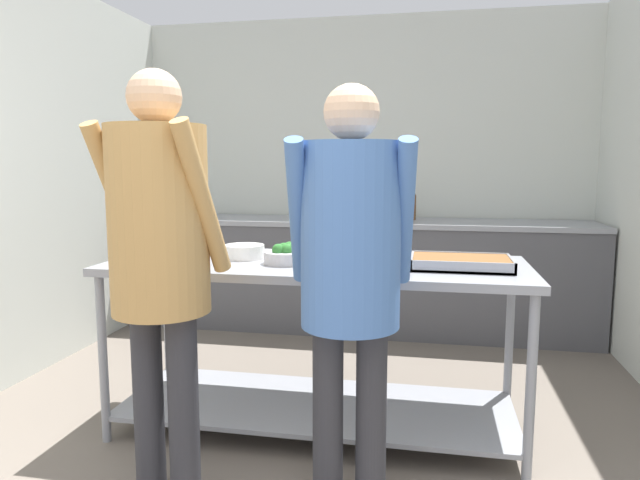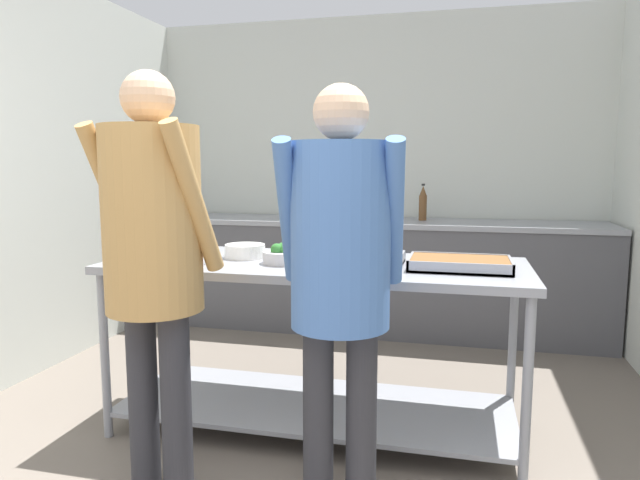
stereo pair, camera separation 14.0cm
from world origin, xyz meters
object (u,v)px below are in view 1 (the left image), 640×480
object	(u,v)px
guest_serving_left	(351,257)
guest_serving_right	(160,243)
plate_stack	(244,252)
serving_tray_vegetables	(360,259)
broccoli_bowl	(286,255)
water_bottle	(412,203)
sauce_pan	(165,253)
serving_tray_roast	(461,263)

from	to	relation	value
guest_serving_left	guest_serving_right	size ratio (longest dim) A/B	0.96
plate_stack	serving_tray_vegetables	size ratio (longest dim) A/B	0.51
broccoli_bowl	guest_serving_left	world-z (taller)	guest_serving_left
water_bottle	plate_stack	bearing A→B (deg)	-112.90
guest_serving_left	sauce_pan	bearing A→B (deg)	153.23
sauce_pan	plate_stack	xyz separation A→B (m)	(0.35, 0.21, -0.01)
broccoli_bowl	serving_tray_vegetables	size ratio (longest dim) A/B	0.51
broccoli_bowl	guest_serving_left	bearing A→B (deg)	-55.75
plate_stack	serving_tray_vegetables	bearing A→B (deg)	-4.10
sauce_pan	serving_tray_vegetables	size ratio (longest dim) A/B	0.94
broccoli_bowl	serving_tray_roast	bearing A→B (deg)	3.14
sauce_pan	guest_serving_left	distance (m)	1.15
plate_stack	guest_serving_left	bearing A→B (deg)	-47.17
serving_tray_roast	guest_serving_left	xyz separation A→B (m)	(-0.44, -0.65, 0.12)
serving_tray_roast	guest_serving_left	size ratio (longest dim) A/B	0.28
plate_stack	serving_tray_roast	distance (m)	1.12
guest_serving_left	water_bottle	size ratio (longest dim) A/B	5.61
plate_stack	guest_serving_right	world-z (taller)	guest_serving_right
serving_tray_vegetables	water_bottle	bearing A→B (deg)	84.53
water_bottle	broccoli_bowl	bearing A→B (deg)	-105.19
broccoli_bowl	sauce_pan	bearing A→B (deg)	-171.45
broccoli_bowl	water_bottle	world-z (taller)	water_bottle
plate_stack	water_bottle	size ratio (longest dim) A/B	0.75
broccoli_bowl	water_bottle	xyz separation A→B (m)	(0.55, 2.03, 0.13)
broccoli_bowl	serving_tray_vegetables	world-z (taller)	broccoli_bowl
broccoli_bowl	serving_tray_vegetables	xyz separation A→B (m)	(0.36, 0.07, -0.02)
broccoli_bowl	water_bottle	bearing A→B (deg)	74.81
broccoli_bowl	guest_serving_right	xyz separation A→B (m)	(-0.34, -0.67, 0.14)
guest_serving_left	guest_serving_right	xyz separation A→B (m)	(-0.75, -0.07, 0.04)
guest_serving_right	water_bottle	bearing A→B (deg)	71.78
broccoli_bowl	serving_tray_vegetables	bearing A→B (deg)	11.17
serving_tray_vegetables	guest_serving_right	distance (m)	1.04
serving_tray_roast	guest_serving_left	bearing A→B (deg)	-124.15
water_bottle	serving_tray_roast	bearing A→B (deg)	-81.31
serving_tray_vegetables	guest_serving_right	world-z (taller)	guest_serving_right
water_bottle	sauce_pan	bearing A→B (deg)	-118.63
sauce_pan	guest_serving_right	xyz separation A→B (m)	(0.27, -0.58, 0.13)
serving_tray_vegetables	serving_tray_roast	distance (m)	0.49
broccoli_bowl	plate_stack	bearing A→B (deg)	155.64
sauce_pan	broccoli_bowl	world-z (taller)	broccoli_bowl
sauce_pan	serving_tray_roast	distance (m)	1.47
sauce_pan	plate_stack	bearing A→B (deg)	30.68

